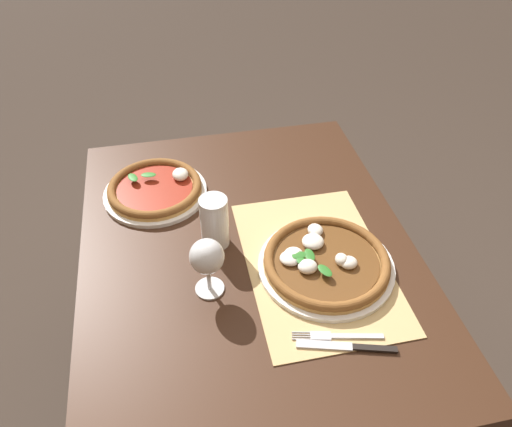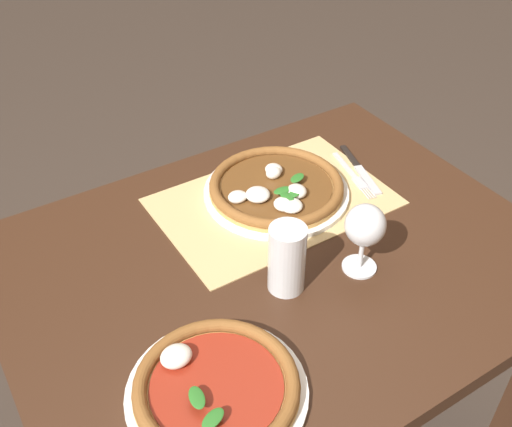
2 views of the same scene
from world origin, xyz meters
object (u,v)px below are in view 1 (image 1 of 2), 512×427
Objects in this scene: pizza_near at (325,262)px; wine_glass at (207,259)px; fork at (337,336)px; pizza_far at (155,189)px; pint_glass at (215,223)px; knife at (346,347)px.

pizza_near is 0.30m from wine_glass.
fork is (-0.19, -0.25, -0.10)m from wine_glass.
pint_glass is at bearing -148.81° from pizza_far.
pizza_near is 1.60× the size of knife.
fork is at bearing -148.35° from pizza_far.
wine_glass reaches higher than fork.
pint_glass is at bearing -13.54° from wine_glass.
wine_glass is 0.16m from pint_glass.
pint_glass reaches higher than pizza_far.
pizza_near is 2.18× the size of wine_glass.
pizza_near is at bearing -6.25° from knife.
wine_glass reaches higher than knife.
fork is (-0.35, -0.22, -0.06)m from pint_glass.
wine_glass is 0.73× the size of knife.
pint_glass is at bearing 31.10° from knife.
pizza_far is at bearing 31.19° from pint_glass.
pizza_near is 0.23m from knife.
pizza_far is 1.50× the size of fork.
fork is at bearing -148.04° from pint_glass.
pizza_far is 1.93× the size of wine_glass.
wine_glass is (-0.39, -0.11, 0.09)m from pizza_far.
pizza_far reaches higher than fork.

